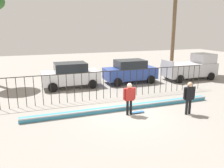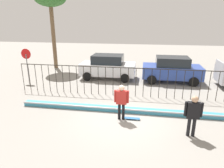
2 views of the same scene
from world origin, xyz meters
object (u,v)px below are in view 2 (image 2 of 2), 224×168
Objects in this scene: skateboarder at (121,99)px; skateboard at (131,118)px; camera_operator at (193,113)px; parked_car_white at (108,66)px; parked_car_blue at (172,69)px; stop_sign at (27,61)px; palm_tree_short at (50,0)px.

skateboard is at bearing 25.83° from skateboarder.
camera_operator is (2.97, -0.98, 0.02)m from skateboarder.
parked_car_white reaches higher than skateboard.
skateboarder is at bearing -113.57° from parked_car_blue.
skateboarder is 1.09m from skateboard.
skateboarder is at bearing -32.59° from stop_sign.
parked_car_blue is (0.04, 7.61, -0.08)m from camera_operator.
skateboarder is 3.13m from camera_operator.
camera_operator is 9.13m from parked_car_white.
skateboard is at bearing -30.77° from stop_sign.
palm_tree_short reaches higher than parked_car_blue.
palm_tree_short is at bearing 165.65° from parked_car_blue.
skateboard is at bearing -49.57° from palm_tree_short.
parked_car_blue is 1.72× the size of stop_sign.
skateboarder is 7.01m from parked_car_white.
camera_operator is 15.72m from palm_tree_short.
stop_sign is (-10.67, 5.90, 0.56)m from camera_operator.
parked_car_blue is 10.87m from stop_sign.
parked_car_white is at bearing -44.54° from camera_operator.
parked_car_white is at bearing 17.50° from stop_sign.
parked_car_white is (-1.89, 6.75, -0.06)m from skateboarder.
parked_car_blue is at bearing 76.47° from skateboard.
stop_sign is (-7.70, 4.92, 0.59)m from skateboarder.
parked_car_white is 1.00× the size of parked_car_blue.
skateboard is 13.85m from palm_tree_short.
palm_tree_short is (-10.54, 10.48, 5.12)m from camera_operator.
stop_sign is at bearing -15.66° from camera_operator.
palm_tree_short is at bearing 88.39° from stop_sign.
stop_sign reaches higher than parked_car_white.
palm_tree_short reaches higher than skateboarder.
palm_tree_short is at bearing -31.57° from camera_operator.
camera_operator is 12.20m from stop_sign.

